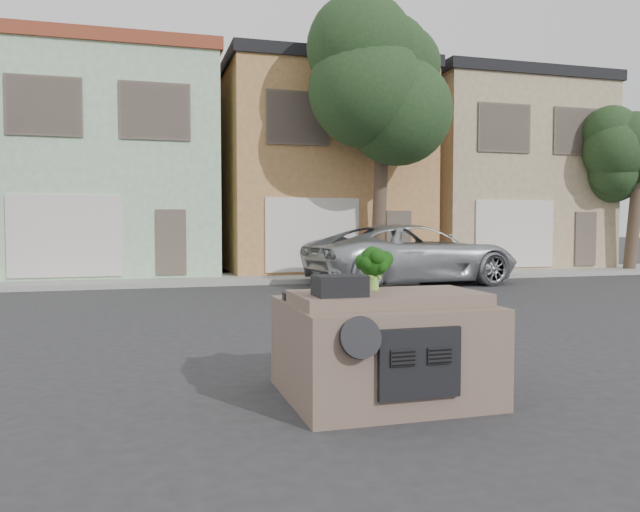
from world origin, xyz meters
name	(u,v)px	position (x,y,z in m)	size (l,w,h in m)	color
ground_plane	(308,343)	(0.00, 0.00, 0.00)	(120.00, 120.00, 0.00)	#303033
sidewalk	(222,279)	(0.00, 10.50, 0.07)	(40.00, 3.00, 0.15)	gray
townhouse_mint	(109,169)	(-3.50, 14.50, 3.77)	(7.20, 8.20, 7.55)	#A8D1A6
townhouse_tan	(311,173)	(4.00, 14.50, 3.77)	(7.20, 8.20, 7.55)	#B6824D
townhouse_beige	(482,177)	(11.50, 14.50, 3.77)	(7.20, 8.20, 7.55)	tan
silver_pickup	(413,284)	(5.35, 7.96, 0.00)	(2.97, 6.44, 1.79)	#ACAFB4
tree_near	(380,148)	(5.00, 9.80, 4.25)	(4.40, 4.00, 8.50)	#223A1C
tree_far	(634,191)	(15.00, 9.80, 3.00)	(3.20, 3.00, 6.00)	#223A1C
car_dashboard	(382,343)	(0.00, -3.00, 0.56)	(2.00, 1.80, 1.12)	brown
instrument_hump	(340,286)	(-0.58, -3.35, 1.22)	(0.48, 0.38, 0.20)	black
wiper_arm	(393,285)	(0.28, -2.62, 1.13)	(0.70, 0.03, 0.02)	black
broccoli	(373,268)	(-0.07, -2.92, 1.35)	(0.38, 0.38, 0.47)	black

